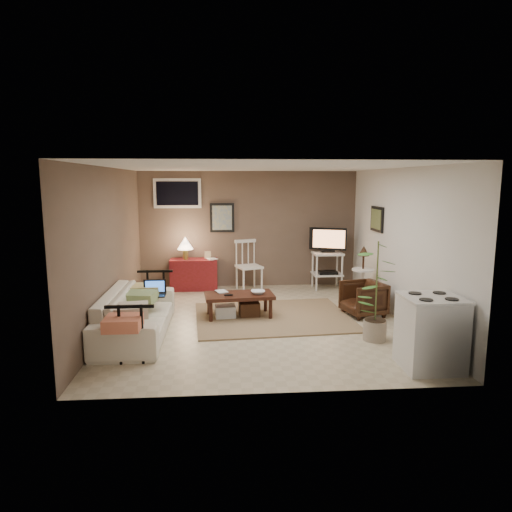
{
  "coord_description": "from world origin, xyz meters",
  "views": [
    {
      "loc": [
        -0.57,
        -6.95,
        2.19
      ],
      "look_at": [
        -0.01,
        0.35,
        0.99
      ],
      "focal_mm": 32.0,
      "sensor_mm": 36.0,
      "label": 1
    }
  ],
  "objects": [
    {
      "name": "sofa_pillows",
      "position": [
        -1.75,
        -0.77,
        0.53
      ],
      "size": [
        0.42,
        2.09,
        0.15
      ],
      "primitive_type": null,
      "color": "beige",
      "rests_on": "sofa"
    },
    {
      "name": "coffee_table",
      "position": [
        -0.3,
        0.22,
        0.23
      ],
      "size": [
        1.15,
        0.67,
        0.42
      ],
      "color": "#3B1810",
      "rests_on": "floor"
    },
    {
      "name": "floor",
      "position": [
        0.0,
        0.0,
        0.0
      ],
      "size": [
        5.0,
        5.0,
        0.0
      ],
      "primitive_type": "plane",
      "color": "#C1B293",
      "rests_on": "ground"
    },
    {
      "name": "laptop",
      "position": [
        -1.59,
        -0.14,
        0.56
      ],
      "size": [
        0.34,
        0.25,
        0.23
      ],
      "color": "black",
      "rests_on": "sofa"
    },
    {
      "name": "sofa_end_rails",
      "position": [
        -1.67,
        -0.52,
        0.37
      ],
      "size": [
        0.59,
        2.2,
        0.74
      ],
      "primitive_type": null,
      "color": "black",
      "rests_on": "floor"
    },
    {
      "name": "art_back",
      "position": [
        -0.55,
        2.48,
        1.45
      ],
      "size": [
        0.5,
        0.03,
        0.6
      ],
      "primitive_type": "cube",
      "color": "black"
    },
    {
      "name": "armchair",
      "position": [
        1.75,
        0.19,
        0.31
      ],
      "size": [
        0.69,
        0.72,
        0.62
      ],
      "primitive_type": "imported",
      "rotation": [
        0.0,
        0.0,
        -1.33
      ],
      "color": "#321A0D",
      "rests_on": "floor"
    },
    {
      "name": "rug",
      "position": [
        0.25,
        0.17,
        0.01
      ],
      "size": [
        2.59,
        2.14,
        0.02
      ],
      "primitive_type": "cube",
      "rotation": [
        0.0,
        0.0,
        0.07
      ],
      "color": "#83634C",
      "rests_on": "floor"
    },
    {
      "name": "art_right",
      "position": [
        2.23,
        1.05,
        1.52
      ],
      "size": [
        0.03,
        0.6,
        0.45
      ],
      "primitive_type": "cube",
      "color": "black"
    },
    {
      "name": "spindle_chair",
      "position": [
        -0.02,
        2.14,
        0.48
      ],
      "size": [
        0.58,
        0.58,
        1.01
      ],
      "color": "silver",
      "rests_on": "floor"
    },
    {
      "name": "sofa",
      "position": [
        -1.8,
        -0.52,
        0.43
      ],
      "size": [
        0.64,
        2.2,
        0.86
      ],
      "primitive_type": "imported",
      "rotation": [
        0.0,
        0.0,
        1.57
      ],
      "color": "beige",
      "rests_on": "floor"
    },
    {
      "name": "book_table",
      "position": [
        -0.66,
        0.34,
        0.51
      ],
      "size": [
        0.16,
        0.07,
        0.23
      ],
      "primitive_type": "imported",
      "rotation": [
        0.0,
        0.0,
        0.33
      ],
      "color": "#3B1810",
      "rests_on": "coffee_table"
    },
    {
      "name": "side_table",
      "position": [
        1.96,
        0.92,
        0.65
      ],
      "size": [
        0.39,
        0.39,
        1.06
      ],
      "color": "silver",
      "rests_on": "floor"
    },
    {
      "name": "tv_stand",
      "position": [
        1.59,
        2.12,
        0.67
      ],
      "size": [
        0.72,
        0.49,
        1.26
      ],
      "color": "silver",
      "rests_on": "floor"
    },
    {
      "name": "stove",
      "position": [
        1.87,
        -1.99,
        0.44
      ],
      "size": [
        0.68,
        0.63,
        0.88
      ],
      "color": "silver",
      "rests_on": "floor"
    },
    {
      "name": "potted_plant",
      "position": [
        1.55,
        -0.99,
        0.75
      ],
      "size": [
        0.35,
        0.35,
        1.41
      ],
      "color": "#A29480",
      "rests_on": "floor"
    },
    {
      "name": "bowl",
      "position": [
        0.01,
        0.2,
        0.51
      ],
      "size": [
        0.23,
        0.06,
        0.23
      ],
      "primitive_type": "imported",
      "rotation": [
        0.0,
        0.0,
        0.02
      ],
      "color": "#3B1810",
      "rests_on": "coffee_table"
    },
    {
      "name": "red_console",
      "position": [
        -1.15,
        2.23,
        0.38
      ],
      "size": [
        0.95,
        0.42,
        1.09
      ],
      "color": "maroon",
      "rests_on": "floor"
    },
    {
      "name": "book_console",
      "position": [
        -0.84,
        2.13,
        0.75
      ],
      "size": [
        0.17,
        0.09,
        0.24
      ],
      "primitive_type": "imported",
      "rotation": [
        0.0,
        0.0,
        0.38
      ],
      "color": "#3B1810",
      "rests_on": "red_console"
    },
    {
      "name": "window",
      "position": [
        -1.45,
        2.48,
        1.95
      ],
      "size": [
        0.96,
        0.03,
        0.6
      ],
      "primitive_type": "cube",
      "color": "silver"
    }
  ]
}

